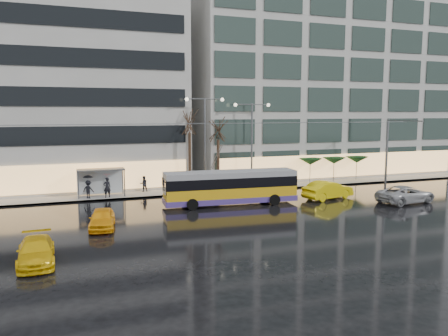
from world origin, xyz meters
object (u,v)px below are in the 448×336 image
trolleybus (231,188)px  street_lamp_near (205,131)px  bus_shelter (96,176)px  taxi_a (102,219)px

trolleybus → street_lamp_near: (-0.05, 7.10, 4.58)m
bus_shelter → street_lamp_near: size_ratio=0.47×
street_lamp_near → taxi_a: 16.48m
bus_shelter → trolleybus: bearing=-33.8°
taxi_a → trolleybus: bearing=29.1°
trolleybus → bus_shelter: bearing=146.2°
trolleybus → bus_shelter: trolleybus is taller
trolleybus → taxi_a: size_ratio=2.84×
trolleybus → bus_shelter: 12.57m
trolleybus → street_lamp_near: size_ratio=1.25×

